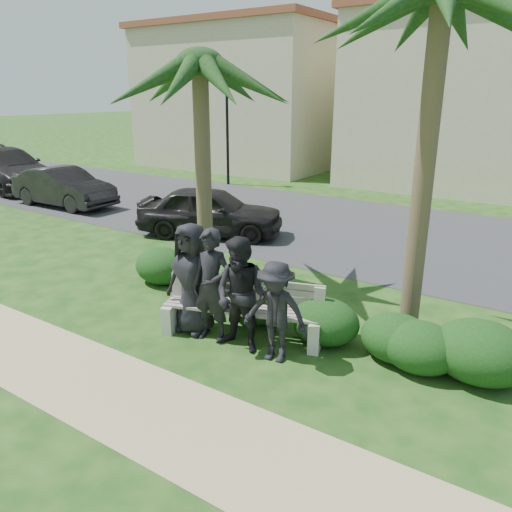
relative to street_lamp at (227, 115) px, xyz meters
The scene contains 22 objects.
ground 15.29m from the street_lamp, 53.13° to the right, with size 160.00×160.00×0.00m, color #133D11.
footpath 16.74m from the street_lamp, 56.89° to the right, with size 30.00×1.60×0.01m, color tan.
asphalt_street 10.28m from the street_lamp, 23.96° to the right, with size 160.00×8.00×0.01m, color #2D2D30.
stucco_bldg_left 6.75m from the street_lamp, 116.57° to the left, with size 10.40×8.40×7.30m.
stucco_bldg_right 10.03m from the street_lamp, 36.87° to the left, with size 8.40×8.40×7.30m.
street_lamp is the anchor object (origin of this frame).
park_bench 14.73m from the street_lamp, 52.26° to the right, with size 2.83×1.40×0.93m.
man_a 14.40m from the street_lamp, 55.65° to the right, with size 0.93×0.60×1.90m, color black.
man_b 14.70m from the street_lamp, 54.27° to the right, with size 0.69×0.45×1.88m, color black.
man_c 15.08m from the street_lamp, 52.46° to the right, with size 0.89×0.70×1.84m, color black.
man_d 15.46m from the street_lamp, 50.60° to the right, with size 1.02×0.59×1.58m, color black.
hedge_a 12.26m from the street_lamp, 60.05° to the right, with size 1.20×1.00×0.79m, color #13340E.
hedge_b 13.32m from the street_lamp, 52.45° to the right, with size 1.13×0.93×0.73m, color #13340E.
hedge_c 14.15m from the street_lamp, 50.99° to the right, with size 1.19×0.99×0.78m, color #13340E.
hedge_d 15.06m from the street_lamp, 47.22° to the right, with size 1.16×0.96×0.76m, color #13340E.
hedge_e 15.80m from the street_lamp, 43.80° to the right, with size 1.13×0.94×0.74m, color #13340E.
hedge_f 16.56m from the street_lamp, 40.76° to the right, with size 1.38×1.14×0.90m, color #13340E.
hedge_extra 16.13m from the street_lamp, 43.14° to the right, with size 1.16×0.96×0.76m, color #13340E.
palm_left 12.03m from the street_lamp, 55.50° to the right, with size 3.00×3.00×5.33m.
car_a 8.56m from the street_lamp, 56.68° to the right, with size 1.64×4.07×1.39m, color black.
car_b 7.50m from the street_lamp, 107.73° to the right, with size 1.44×4.12×1.36m, color black.
car_c 9.48m from the street_lamp, 139.88° to the right, with size 2.33×5.74×1.66m, color black.
Camera 1 is at (4.23, -5.62, 3.90)m, focal length 35.00 mm.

